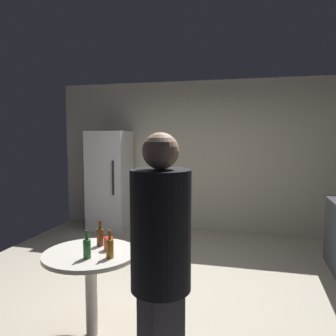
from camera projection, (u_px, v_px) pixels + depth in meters
name	position (u px, v px, depth m)	size (l,w,h in m)	color
ground_plane	(158.00, 293.00, 3.81)	(5.20, 5.20, 0.10)	#B2A893
wall_back	(198.00, 156.00, 6.21)	(5.32, 0.06, 2.70)	beige
refrigerator	(110.00, 180.00, 6.23)	(0.70, 0.68, 1.80)	white
foreground_table	(91.00, 264.00, 2.88)	(0.80, 0.80, 0.73)	beige
beer_bottle_amber	(110.00, 248.00, 2.73)	(0.06, 0.06, 0.23)	#8C5919
beer_bottle_brown	(100.00, 236.00, 3.03)	(0.06, 0.06, 0.23)	#593314
beer_bottle_green	(87.00, 248.00, 2.72)	(0.06, 0.06, 0.23)	#26662D
plastic_cup_red	(109.00, 243.00, 2.92)	(0.08, 0.08, 0.11)	red
person_in_black_shirt	(161.00, 261.00, 1.90)	(0.48, 0.48, 1.74)	#2D2D38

